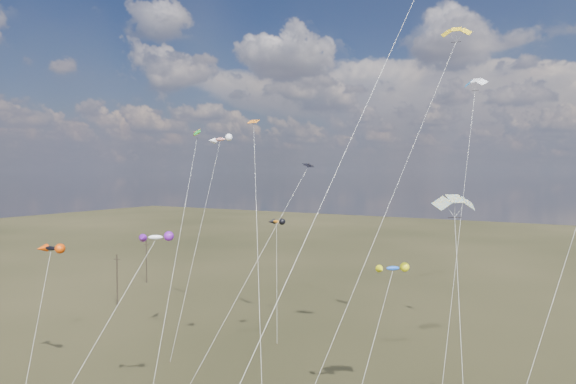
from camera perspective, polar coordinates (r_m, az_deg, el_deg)
The scene contains 13 objects.
utility_pole_near at distance 85.70m, azimuth -18.46°, elevation -9.18°, with size 1.40×0.20×8.00m.
utility_pole_far at distance 100.82m, azimuth -15.46°, elevation -7.41°, with size 1.40×0.20×8.00m.
diamond_black_mid at distance 51.01m, azimuth -1.12°, elevation -3.29°, with size 5.92×15.40×21.85m.
diamond_orange_center at distance 44.45m, azimuth -3.58°, elevation -0.55°, with size 9.88×13.08×25.92m.
parafoil_yellow at distance 51.94m, azimuth 18.13°, elevation 16.66°, with size 8.67×21.13×34.84m.
parafoil_blue_white at distance 60.99m, azimuth 20.07°, elevation 11.42°, with size 2.72×19.74×31.62m.
parafoil_striped at distance 40.44m, azimuth 18.07°, elevation -0.76°, with size 4.99×11.41×19.76m.
parafoil_tricolor at distance 54.51m, azimuth -10.13°, elevation 6.42°, with size 7.53×15.38×25.72m.
novelty_black_orange at distance 56.14m, azimuth -24.87°, elevation -5.74°, with size 6.22×7.14×13.94m.
novelty_orange_black at distance 71.29m, azimuth -1.28°, elevation -3.34°, with size 6.72×9.36×14.52m.
novelty_white_purple at distance 43.37m, azimuth -14.57°, elevation -5.00°, with size 2.39×14.06×16.10m.
novelty_redwhite_stripe at distance 69.46m, azimuth -7.57°, elevation 5.75°, with size 5.33×14.43×25.86m.
novelty_blue_yellow at distance 43.47m, azimuth 11.55°, elevation -8.39°, with size 2.31×9.12×13.50m.
Camera 1 is at (25.23, -25.30, 21.09)m, focal length 32.00 mm.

